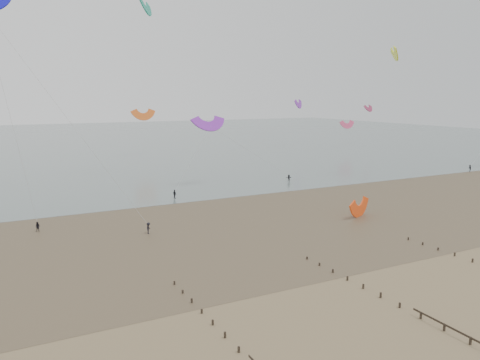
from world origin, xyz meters
The scene contains 5 objects.
ground centered at (0.00, 0.00, 0.00)m, with size 500.00×500.00×0.00m, color brown.
sea_and_shore centered at (-4.08, 34.40, 0.01)m, with size 500.00×665.00×0.03m.
kitesurfers centered at (15.25, 48.49, 0.86)m, with size 158.59×29.06×1.83m.
grounded_kite centered at (24.97, 25.86, 0.00)m, with size 6.32×3.31×4.82m, color #FB460F, non-canonical shape.
kites_airborne centered at (-14.32, 94.06, 22.05)m, with size 234.28×117.80×42.77m.
Camera 1 is at (-30.08, -35.20, 20.72)m, focal length 35.00 mm.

